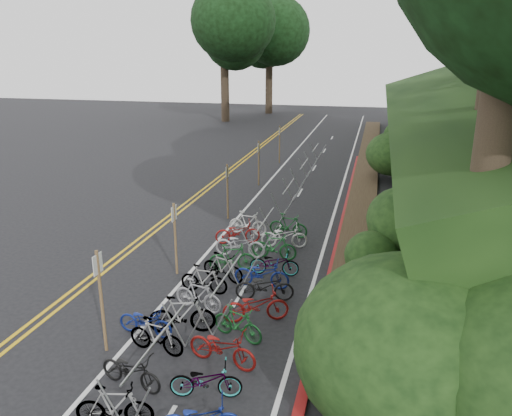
# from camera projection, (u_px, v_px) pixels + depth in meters

# --- Properties ---
(ground) EXTENTS (120.00, 120.00, 0.00)m
(ground) POSITION_uv_depth(u_px,v_px,m) (78.00, 354.00, 12.45)
(ground) COLOR black
(ground) RESTS_ON ground
(road_markings) EXTENTS (7.47, 80.00, 0.01)m
(road_markings) POSITION_uv_depth(u_px,v_px,m) (223.00, 225.00, 21.66)
(road_markings) COLOR gold
(road_markings) RESTS_ON ground
(red_curb) EXTENTS (0.25, 28.00, 0.10)m
(red_curb) POSITION_uv_depth(u_px,v_px,m) (344.00, 219.00, 22.26)
(red_curb) COLOR maroon
(red_curb) RESTS_ON ground
(embankment) EXTENTS (14.30, 48.14, 9.11)m
(embankment) POSITION_uv_depth(u_px,v_px,m) (495.00, 143.00, 26.39)
(embankment) COLOR black
(embankment) RESTS_ON ground
(bike_rack_front) EXTENTS (1.15, 3.30, 1.19)m
(bike_rack_front) POSITION_uv_depth(u_px,v_px,m) (158.00, 351.00, 11.04)
(bike_rack_front) COLOR #939497
(bike_rack_front) RESTS_ON ground
(bike_racks_rest) EXTENTS (1.14, 23.00, 1.17)m
(bike_racks_rest) POSITION_uv_depth(u_px,v_px,m) (289.00, 192.00, 23.56)
(bike_racks_rest) COLOR #939497
(bike_racks_rest) RESTS_ON ground
(signpost_near) EXTENTS (0.08, 0.40, 2.72)m
(signpost_near) POSITION_uv_depth(u_px,v_px,m) (101.00, 295.00, 12.15)
(signpost_near) COLOR brown
(signpost_near) RESTS_ON ground
(signposts_rest) EXTENTS (0.08, 18.40, 2.50)m
(signposts_rest) POSITION_uv_depth(u_px,v_px,m) (245.00, 172.00, 24.85)
(signposts_rest) COLOR brown
(signposts_rest) RESTS_ON ground
(bike_front) EXTENTS (0.70, 1.62, 0.83)m
(bike_front) POSITION_uv_depth(u_px,v_px,m) (146.00, 321.00, 13.18)
(bike_front) COLOR navy
(bike_front) RESTS_ON ground
(bike_valet) EXTENTS (3.31, 14.17, 1.08)m
(bike_valet) POSITION_uv_depth(u_px,v_px,m) (228.00, 293.00, 14.58)
(bike_valet) COLOR #144C1E
(bike_valet) RESTS_ON ground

